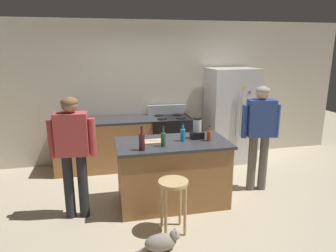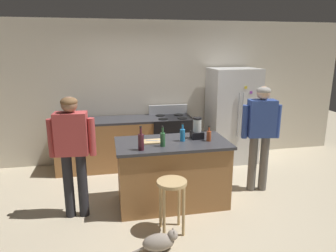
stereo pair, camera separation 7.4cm
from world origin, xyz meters
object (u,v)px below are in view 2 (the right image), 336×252
object	(u,v)px
bottle_cooking_sauce	(209,136)
chef_knife	(154,141)
bottle_olive_oil	(163,139)
bar_stool	(172,192)
kitchen_island	(172,173)
refrigerator	(232,116)
person_by_island_left	(72,146)
bottle_wine	(141,141)
cutting_board	(152,142)
bottle_soda	(182,135)
person_by_sink_right	(261,129)
cat	(160,242)
blender_appliance	(197,130)
stove_range	(171,140)

from	to	relation	value
bottle_cooking_sauce	chef_knife	size ratio (longest dim) A/B	0.98
bottle_olive_oil	bottle_cooking_sauce	xyz separation A→B (m)	(0.68, 0.11, -0.02)
bar_stool	bottle_olive_oil	world-z (taller)	bottle_olive_oil
kitchen_island	refrigerator	size ratio (longest dim) A/B	0.86
person_by_island_left	bottle_wine	world-z (taller)	person_by_island_left
kitchen_island	bar_stool	distance (m)	0.72
bar_stool	refrigerator	bearing A→B (deg)	52.70
cutting_board	bottle_soda	bearing A→B (deg)	-3.16
person_by_sink_right	bottle_olive_oil	world-z (taller)	person_by_sink_right
bar_stool	cat	bearing A→B (deg)	-121.43
blender_appliance	bottle_wine	xyz separation A→B (m)	(-0.85, -0.36, -0.01)
bottle_soda	cat	bearing A→B (deg)	-115.94
person_by_sink_right	refrigerator	bearing A→B (deg)	85.11
person_by_sink_right	chef_knife	bearing A→B (deg)	-176.00
chef_knife	refrigerator	bearing A→B (deg)	57.41
stove_range	blender_appliance	world-z (taller)	blender_appliance
stove_range	cutting_board	xyz separation A→B (m)	(-0.58, -1.49, 0.46)
cat	cutting_board	xyz separation A→B (m)	(0.09, 1.07, 0.83)
cat	bottle_wine	distance (m)	1.22
refrigerator	bottle_soda	world-z (taller)	refrigerator
refrigerator	bottle_soda	distance (m)	2.03
person_by_sink_right	bottle_soda	world-z (taller)	person_by_sink_right
kitchen_island	person_by_island_left	distance (m)	1.42
person_by_island_left	bar_stool	world-z (taller)	person_by_island_left
refrigerator	person_by_sink_right	world-z (taller)	refrigerator
bottle_olive_oil	bottle_wine	bearing A→B (deg)	-161.92
kitchen_island	bottle_olive_oil	distance (m)	0.61
blender_appliance	bottle_soda	distance (m)	0.25
bar_stool	chef_knife	xyz separation A→B (m)	(-0.10, 0.73, 0.43)
person_by_sink_right	cutting_board	xyz separation A→B (m)	(-1.68, -0.12, -0.06)
person_by_sink_right	bottle_wine	size ratio (longest dim) A/B	5.21
refrigerator	cutting_board	size ratio (longest dim) A/B	6.07
stove_range	blender_appliance	size ratio (longest dim) A/B	3.61
bar_stool	cutting_board	distance (m)	0.85
kitchen_island	stove_range	size ratio (longest dim) A/B	1.41
person_by_sink_right	bottle_cooking_sauce	distance (m)	0.92
person_by_island_left	bottle_olive_oil	bearing A→B (deg)	-4.00
cat	blender_appliance	distance (m)	1.65
blender_appliance	cutting_board	world-z (taller)	blender_appliance
refrigerator	stove_range	bearing A→B (deg)	178.84
bottle_soda	kitchen_island	bearing A→B (deg)	-177.41
chef_knife	bottle_olive_oil	bearing A→B (deg)	-48.64
refrigerator	person_by_island_left	size ratio (longest dim) A/B	1.13
person_by_sink_right	bar_stool	size ratio (longest dim) A/B	2.46
bar_stool	blender_appliance	xyz separation A→B (m)	(0.54, 0.79, 0.54)
refrigerator	bottle_cooking_sauce	distance (m)	1.87
person_by_island_left	bottle_olive_oil	xyz separation A→B (m)	(1.16, -0.08, 0.05)
refrigerator	cat	world-z (taller)	refrigerator
kitchen_island	bottle_soda	xyz separation A→B (m)	(0.15, 0.01, 0.56)
stove_range	cutting_board	size ratio (longest dim) A/B	3.70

